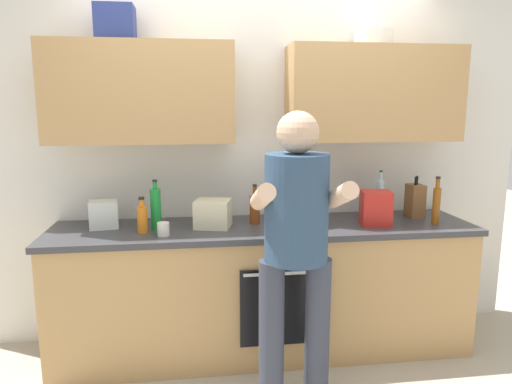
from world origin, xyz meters
TOP-DOWN VIEW (x-y plane):
  - ground_plane at (0.00, 0.00)m, footprint 12.00×12.00m
  - back_wall_unit at (-0.00, 0.27)m, footprint 4.00×0.38m
  - counter at (0.00, -0.00)m, footprint 2.84×0.67m
  - person_standing at (0.07, -0.66)m, footprint 0.49×0.45m
  - bottle_water at (0.85, 0.11)m, footprint 0.06×0.06m
  - bottle_soda at (-0.71, 0.00)m, footprint 0.07×0.07m
  - bottle_syrup at (1.16, -0.11)m, footprint 0.05×0.05m
  - bottle_vinegar at (-0.06, 0.06)m, footprint 0.07×0.07m
  - bottle_juice at (-0.79, -0.08)m, footprint 0.06×0.06m
  - cup_coffee at (-0.66, -0.16)m, footprint 0.07×0.07m
  - knife_block at (1.12, 0.10)m, footprint 0.10×0.14m
  - potted_herb at (0.31, -0.04)m, footprint 0.18×0.18m
  - grocery_bag_crisps at (0.75, -0.08)m, footprint 0.22×0.20m
  - grocery_bag_rice at (-0.34, 0.01)m, footprint 0.27×0.25m
  - grocery_bag_produce at (-1.06, 0.10)m, footprint 0.21×0.20m

SIDE VIEW (x-z plane):
  - ground_plane at x=0.00m, z-range 0.00..0.00m
  - counter at x=0.00m, z-range 0.00..0.90m
  - cup_coffee at x=-0.66m, z-range 0.90..0.98m
  - person_standing at x=0.07m, z-range 0.15..1.82m
  - grocery_bag_produce at x=-1.06m, z-range 0.90..1.08m
  - grocery_bag_rice at x=-0.34m, z-range 0.90..1.08m
  - bottle_juice at x=-0.79m, z-range 0.88..1.11m
  - bottle_vinegar at x=-0.06m, z-range 0.87..1.14m
  - grocery_bag_crisps at x=0.75m, z-range 0.90..1.13m
  - knife_block at x=1.12m, z-range 0.87..1.17m
  - bottle_syrup at x=1.16m, z-range 0.87..1.20m
  - bottle_soda at x=-0.71m, z-range 0.88..1.20m
  - bottle_water at x=0.85m, z-range 0.87..1.21m
  - potted_herb at x=0.31m, z-range 0.92..1.19m
  - back_wall_unit at x=0.00m, z-range 0.25..2.75m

